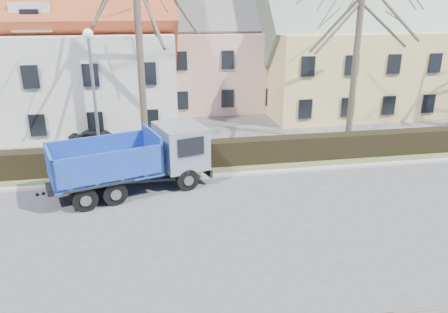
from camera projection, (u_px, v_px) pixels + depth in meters
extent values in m
plane|color=#4D4D50|center=(201.00, 224.00, 16.91)|extent=(120.00, 120.00, 0.00)
cube|color=#B0AFAB|center=(189.00, 177.00, 21.15)|extent=(80.00, 0.30, 0.12)
cube|color=#505E35|center=(186.00, 166.00, 22.63)|extent=(80.00, 3.00, 0.10)
cube|color=black|center=(186.00, 156.00, 22.24)|extent=(60.00, 0.90, 1.30)
imported|color=black|center=(100.00, 139.00, 25.11)|extent=(3.67, 2.06, 1.18)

